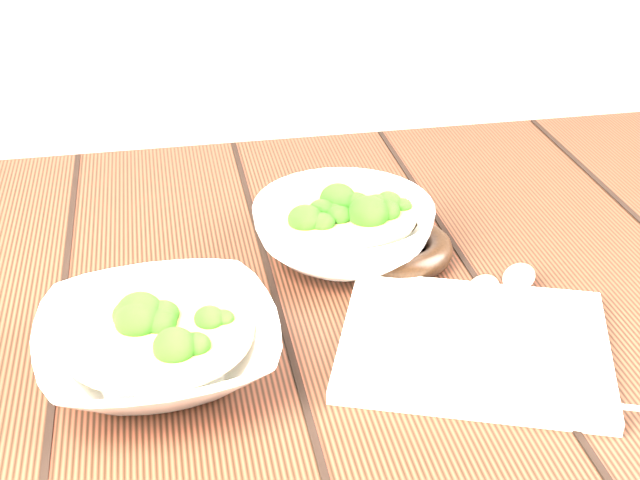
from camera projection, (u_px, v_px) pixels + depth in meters
table at (301, 404)px, 0.90m from camera, size 1.20×0.80×0.75m
soup_bowl_front at (159, 344)px, 0.74m from camera, size 0.21×0.21×0.06m
soup_bowl_back at (343, 228)px, 0.91m from camera, size 0.24×0.24×0.07m
trivet at (398, 248)px, 0.91m from camera, size 0.14×0.14×0.03m
napkin at (474, 344)px, 0.78m from camera, size 0.28×0.26×0.01m
spoon_left at (474, 310)px, 0.81m from camera, size 0.12×0.17×0.01m
spoon_right at (511, 296)px, 0.82m from camera, size 0.12×0.17×0.01m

